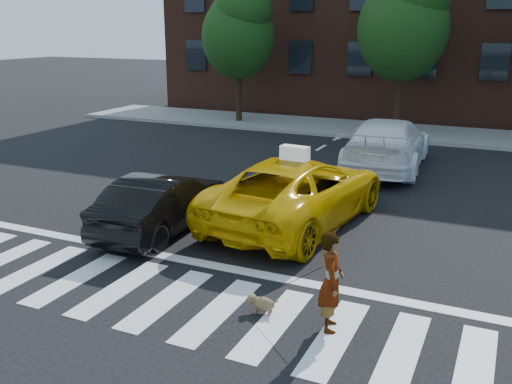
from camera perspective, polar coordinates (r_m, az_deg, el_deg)
ground at (r=10.12m, az=-8.88°, el=-10.57°), size 120.00×120.00×0.00m
crosswalk at (r=10.11m, az=-8.89°, el=-10.54°), size 13.00×2.40×0.01m
stop_line at (r=11.35m, az=-4.43°, el=-7.30°), size 12.00×0.30×0.01m
sidewalk_far at (r=25.86m, az=12.92°, el=5.97°), size 30.00×4.00×0.15m
tree_left at (r=27.27m, az=-1.73°, el=16.11°), size 3.39×3.38×6.50m
tree_mid at (r=24.88m, az=14.64°, el=16.54°), size 3.69×3.69×7.10m
taxi at (r=13.46m, az=4.12°, el=0.11°), size 3.25×5.96×1.59m
black_sedan at (r=13.16m, az=-9.37°, el=-1.04°), size 1.61×4.10×1.33m
white_suv at (r=19.08m, az=12.98°, el=4.70°), size 2.70×5.88×1.67m
woman at (r=8.84m, az=7.54°, el=-8.87°), size 0.54×0.67×1.60m
dog at (r=9.49m, az=0.49°, el=-11.01°), size 0.56×0.25×0.32m
taxi_sign at (r=13.04m, az=3.90°, el=3.91°), size 0.68×0.35×0.32m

